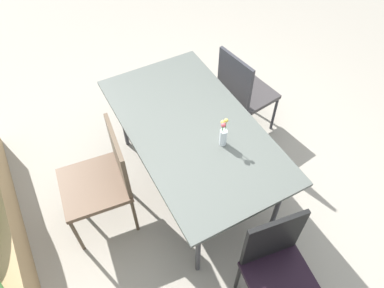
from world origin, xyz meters
name	(u,v)px	position (x,y,z in m)	size (l,w,h in m)	color
ground_plane	(206,186)	(0.00, 0.00, 0.00)	(12.00, 12.00, 0.00)	gray
dining_table	(192,130)	(0.09, 0.10, 0.73)	(1.71, 0.94, 0.77)	#4C514C
chair_far_side	(103,177)	(0.14, 0.84, 0.55)	(0.55, 0.55, 0.95)	brown
chair_near_right	(243,91)	(0.47, -0.65, 0.53)	(0.50, 0.50, 0.95)	#383435
chair_end_left	(277,266)	(-1.04, 0.08, 0.51)	(0.48, 0.48, 0.91)	black
flower_vase	(223,135)	(-0.17, -0.02, 0.87)	(0.05, 0.06, 0.25)	silver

